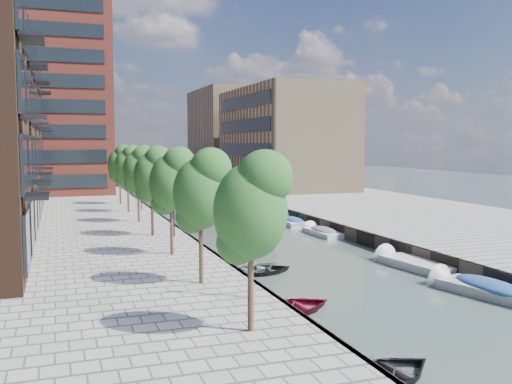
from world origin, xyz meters
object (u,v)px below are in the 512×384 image
tree_2 (171,179)px  motorboat_3 (291,222)px  sloop_3 (249,272)px  car (235,182)px  bridge (160,182)px  tree_3 (152,173)px  motorboat_2 (409,265)px  tree_5 (128,165)px  tree_6 (120,162)px  sloop_2 (287,313)px  sloop_0 (381,381)px  motorboat_4 (321,232)px  sloop_4 (178,232)px  tree_1 (201,188)px  tree_0 (251,204)px  motorboat_0 (481,289)px  tree_4 (138,168)px  sloop_1 (257,274)px

tree_2 → motorboat_3: 21.19m
sloop_3 → car: size_ratio=1.23×
tree_2 → sloop_3: bearing=-20.2°
bridge → sloop_3: bearing=-94.5°
tree_3 → motorboat_2: (13.55, -10.29, -5.20)m
tree_5 → car: tree_5 is taller
tree_6 → sloop_2: bearing=-85.1°
sloop_0 → motorboat_4: size_ratio=0.89×
sloop_4 → motorboat_3: motorboat_3 is taller
sloop_4 → tree_1: bearing=153.5°
sloop_3 → motorboat_2: bearing=-118.6°
tree_2 → motorboat_2: tree_2 is taller
tree_5 → tree_6: same height
tree_0 → car: bearing=73.4°
tree_3 → sloop_4: bearing=66.0°
tree_5 → sloop_0: tree_5 is taller
motorboat_0 → motorboat_2: bearing=87.6°
sloop_3 → motorboat_0: (9.17, -8.21, 0.23)m
tree_0 → tree_1: size_ratio=1.00×
tree_3 → sloop_2: bearing=-79.0°
sloop_0 → motorboat_0: size_ratio=0.71×
tree_0 → tree_4: bearing=90.0°
tree_2 → sloop_4: 15.39m
tree_5 → sloop_4: bearing=-65.4°
motorboat_0 → motorboat_4: 18.75m
tree_0 → tree_1: 7.00m
sloop_0 → sloop_4: bearing=-13.3°
tree_4 → motorboat_3: size_ratio=1.20×
tree_1 → car: (18.58, 55.34, -3.73)m
motorboat_0 → tree_5: bearing=113.4°
bridge → motorboat_2: (5.05, -57.29, -1.28)m
tree_5 → sloop_2: 31.09m
tree_5 → sloop_3: (4.10, -22.51, -5.31)m
sloop_0 → sloop_2: 7.54m
tree_5 → motorboat_0: 33.85m
motorboat_2 → car: size_ratio=1.68×
tree_4 → tree_0: bearing=-90.0°
tree_4 → sloop_2: bearing=-82.3°
tree_1 → tree_4: bearing=90.0°
car → tree_4: bearing=-130.8°
bridge → sloop_0: bearing=-94.2°
tree_3 → sloop_1: (4.40, -9.14, -5.31)m
tree_0 → motorboat_3: (13.71, 29.33, -5.11)m
sloop_1 → sloop_2: bearing=168.4°
sloop_4 → car: 37.59m
car → sloop_4: bearing=-126.6°
sloop_1 → bridge: bearing=-6.4°
sloop_0 → tree_0: bearing=33.8°
tree_5 → motorboat_0: (13.28, -30.72, -5.08)m
sloop_2 → sloop_3: size_ratio=1.05×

